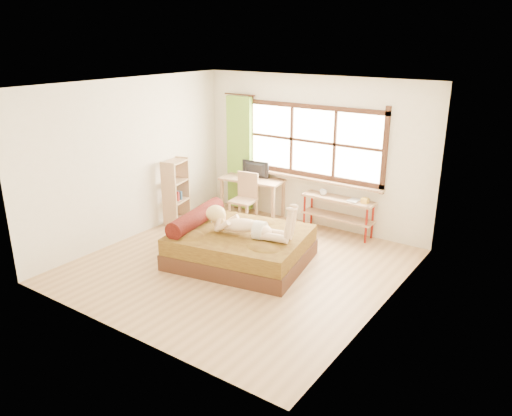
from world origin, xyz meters
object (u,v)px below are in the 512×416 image
Objects in this scene: bed at (238,245)px; chair at (245,195)px; desk at (253,183)px; kitten at (208,214)px; woman at (246,217)px; pipe_shelf at (339,207)px; bookshelf at (176,191)px.

chair reaches higher than bed.
kitten is at bearing -85.55° from desk.
bed is 1.78× the size of desk.
desk is (-1.20, 1.87, -0.14)m from woman.
woman reaches higher than pipe_shelf.
desk is 0.40m from chair.
woman is at bearing -104.69° from pipe_shelf.
bed is at bearing -19.83° from kitten.
woman is at bearing -20.39° from kitten.
bookshelf reaches higher than bed.
bed is at bearing 157.75° from woman.
chair reaches higher than pipe_shelf.
bed is 7.53× the size of kitten.
pipe_shelf is (1.43, 1.84, -0.14)m from kitten.
kitten is at bearing -126.82° from pipe_shelf.
bed is 0.76m from kitten.
pipe_shelf is at bearing 41.57° from kitten.
chair is (-0.92, 1.47, 0.26)m from bed.
kitten is 0.23× the size of pipe_shelf.
kitten is 2.33m from pipe_shelf.
desk is at bearing 108.19° from bed.
pipe_shelf is at bearing -2.67° from desk.
kitten is 1.38m from chair.
chair is 1.74m from pipe_shelf.
bed is 2.13m from bookshelf.
chair is 0.79× the size of bookshelf.
desk is at bearing 35.72° from bookshelf.
bookshelf reaches higher than kitten.
desk is at bearing 97.35° from chair.
bookshelf is (-1.05, -0.73, 0.08)m from chair.
desk reaches higher than pipe_shelf.
bookshelf is at bearing -151.82° from chair.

